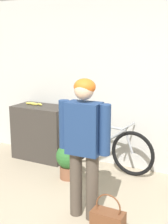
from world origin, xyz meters
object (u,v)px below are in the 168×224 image
Objects in this scene: bicycle at (101,146)px; handbag at (108,222)px; person at (84,138)px; banana at (34,104)px; potted_plant at (69,159)px.

bicycle reaches higher than handbag.
bicycle is at bearing 104.94° from person.
handbag is at bearing -28.52° from person.
person reaches higher than handbag.
person is at bearing -67.92° from bicycle.
banana reaches higher than potted_plant.
person is 0.88m from handbag.
person is 1.51m from bicycle.
bicycle is 1.73m from handbag.
person is 3.52× the size of handbag.
person is 2.08m from banana.
person is at bearing -50.48° from potted_plant.
banana is 2.60m from handbag.
person is at bearing -39.28° from banana.
potted_plant is at bearing -108.61° from bicycle.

